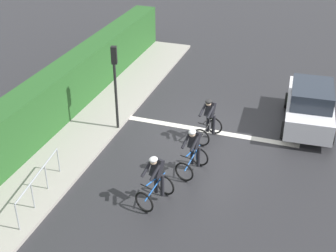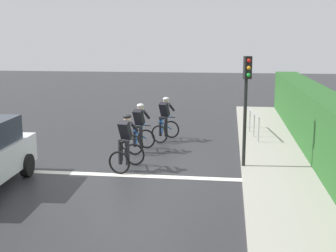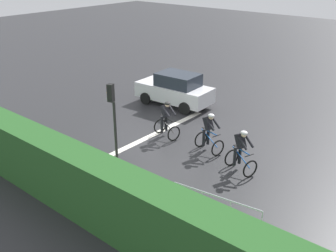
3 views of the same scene
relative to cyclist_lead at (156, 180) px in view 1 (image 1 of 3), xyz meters
The scene contains 11 objects.
ground_plane 4.40m from the cyclist_lead, 94.79° to the right, with size 80.00×80.00×0.00m, color #28282B.
sidewalk_kerb 4.85m from the cyclist_lead, 28.91° to the right, with size 2.80×21.77×0.12m, color #9E998E.
stone_wall_low 5.63m from the cyclist_lead, 24.45° to the right, with size 0.44×21.77×0.42m, color gray.
hedge_wall 5.87m from the cyclist_lead, 23.24° to the right, with size 1.10×21.77×2.07m, color #265623.
road_marking_stop_line 4.71m from the cyclist_lead, 94.47° to the right, with size 7.00×0.30×0.01m, color silver.
cyclist_lead is the anchor object (origin of this frame).
cyclist_second 1.94m from the cyclist_lead, 108.56° to the right, with size 0.91×1.21×1.66m.
cyclist_mid 4.10m from the cyclist_lead, 98.08° to the right, with size 0.91×1.21×1.66m.
car_white 7.46m from the cyclist_lead, 122.24° to the right, with size 2.06×4.19×1.76m.
traffic_light_near_crossing 4.84m from the cyclist_lead, 51.63° to the right, with size 0.25×0.31×3.34m.
pedestrian_railing_kerbside 3.47m from the cyclist_lead, 18.31° to the left, with size 0.42×2.83×1.03m.
Camera 1 is at (-3.52, 14.60, 8.97)m, focal length 49.30 mm.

